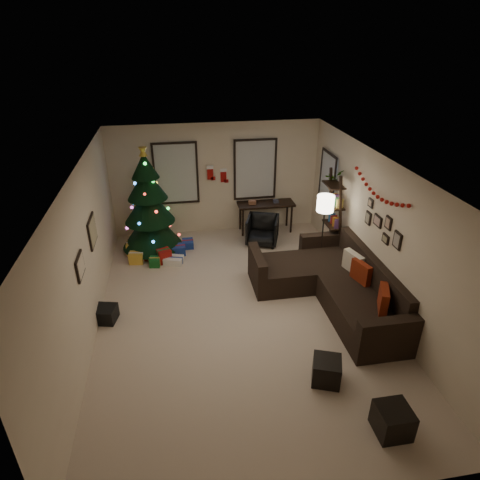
{
  "coord_description": "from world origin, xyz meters",
  "views": [
    {
      "loc": [
        -1.01,
        -6.03,
        4.61
      ],
      "look_at": [
        0.1,
        0.6,
        1.15
      ],
      "focal_mm": 30.94,
      "sensor_mm": 36.0,
      "label": 1
    }
  ],
  "objects_px": {
    "desk_chair": "(262,230)",
    "bookshelf": "(334,219)",
    "sofa": "(333,285)",
    "desk": "(266,206)",
    "christmas_tree": "(149,209)"
  },
  "relations": [
    {
      "from": "desk_chair",
      "to": "sofa",
      "type": "bearing_deg",
      "value": -52.42
    },
    {
      "from": "sofa",
      "to": "bookshelf",
      "type": "height_order",
      "value": "bookshelf"
    },
    {
      "from": "christmas_tree",
      "to": "desk",
      "type": "height_order",
      "value": "christmas_tree"
    },
    {
      "from": "christmas_tree",
      "to": "desk",
      "type": "xyz_separation_m",
      "value": [
        2.79,
        0.58,
        -0.37
      ]
    },
    {
      "from": "christmas_tree",
      "to": "desk_chair",
      "type": "bearing_deg",
      "value": -1.65
    },
    {
      "from": "desk_chair",
      "to": "bookshelf",
      "type": "distance_m",
      "value": 1.79
    },
    {
      "from": "desk",
      "to": "bookshelf",
      "type": "height_order",
      "value": "bookshelf"
    },
    {
      "from": "desk",
      "to": "sofa",
      "type": "bearing_deg",
      "value": -78.99
    },
    {
      "from": "christmas_tree",
      "to": "bookshelf",
      "type": "bearing_deg",
      "value": -15.54
    },
    {
      "from": "desk",
      "to": "bookshelf",
      "type": "distance_m",
      "value": 2.02
    },
    {
      "from": "desk",
      "to": "bookshelf",
      "type": "bearing_deg",
      "value": -56.27
    },
    {
      "from": "desk_chair",
      "to": "bookshelf",
      "type": "height_order",
      "value": "bookshelf"
    },
    {
      "from": "sofa",
      "to": "desk_chair",
      "type": "bearing_deg",
      "value": 108.54
    },
    {
      "from": "sofa",
      "to": "desk_chair",
      "type": "height_order",
      "value": "sofa"
    },
    {
      "from": "sofa",
      "to": "desk",
      "type": "bearing_deg",
      "value": 101.01
    }
  ]
}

